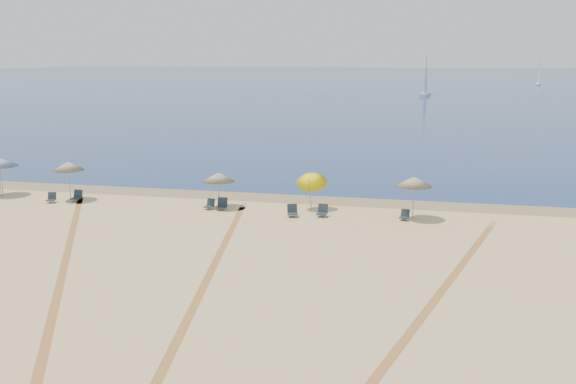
# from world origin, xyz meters

# --- Properties ---
(ground) EXTENTS (160.00, 160.00, 0.00)m
(ground) POSITION_xyz_m (0.00, 0.00, 0.00)
(ground) COLOR tan
(ground) RESTS_ON ground
(ocean) EXTENTS (500.00, 500.00, 0.00)m
(ocean) POSITION_xyz_m (0.00, 225.00, 0.01)
(ocean) COLOR #0C2151
(ocean) RESTS_ON ground
(wet_sand) EXTENTS (500.00, 500.00, 0.00)m
(wet_sand) POSITION_xyz_m (0.00, 24.00, 0.00)
(wet_sand) COLOR olive
(wet_sand) RESTS_ON ground
(umbrella_0) EXTENTS (2.28, 2.28, 2.56)m
(umbrella_0) POSITION_xyz_m (-19.82, 20.91, 2.22)
(umbrella_0) COLOR gray
(umbrella_0) RESTS_ON ground
(umbrella_1) EXTENTS (2.02, 2.02, 2.56)m
(umbrella_1) POSITION_xyz_m (-14.59, 20.57, 2.21)
(umbrella_1) COLOR gray
(umbrella_1) RESTS_ON ground
(umbrella_2) EXTENTS (2.05, 2.06, 2.23)m
(umbrella_2) POSITION_xyz_m (-4.51, 20.69, 1.88)
(umbrella_2) COLOR gray
(umbrella_2) RESTS_ON ground
(umbrella_3) EXTENTS (1.85, 1.96, 2.60)m
(umbrella_3) POSITION_xyz_m (1.16, 21.31, 1.92)
(umbrella_3) COLOR gray
(umbrella_3) RESTS_ON ground
(umbrella_4) EXTENTS (2.07, 2.07, 2.51)m
(umbrella_4) POSITION_xyz_m (7.26, 20.40, 2.17)
(umbrella_4) COLOR gray
(umbrella_4) RESTS_ON ground
(chair_1) EXTENTS (0.65, 0.72, 0.63)m
(chair_1) POSITION_xyz_m (-15.35, 19.63, 0.28)
(chair_1) COLOR black
(chair_1) RESTS_ON ground
(chair_2) EXTENTS (0.58, 0.68, 0.70)m
(chair_2) POSITION_xyz_m (-13.98, 20.35, 0.31)
(chair_2) COLOR black
(chair_2) RESTS_ON ground
(chair_3) EXTENTS (0.64, 0.70, 0.63)m
(chair_3) POSITION_xyz_m (-4.90, 20.06, 0.28)
(chair_3) COLOR black
(chair_3) RESTS_ON ground
(chair_4) EXTENTS (0.68, 0.77, 0.73)m
(chair_4) POSITION_xyz_m (-4.11, 20.06, 0.32)
(chair_4) COLOR black
(chair_4) RESTS_ON ground
(chair_5) EXTENTS (0.75, 0.82, 0.70)m
(chair_5) POSITION_xyz_m (0.39, 19.37, 0.31)
(chair_5) COLOR black
(chair_5) RESTS_ON ground
(chair_6) EXTENTS (0.63, 0.72, 0.71)m
(chair_6) POSITION_xyz_m (2.10, 19.75, 0.31)
(chair_6) COLOR black
(chair_6) RESTS_ON ground
(chair_7) EXTENTS (0.63, 0.69, 0.60)m
(chair_7) POSITION_xyz_m (6.82, 19.95, 0.26)
(chair_7) COLOR black
(chair_7) RESTS_ON ground
(sailboat_0) EXTENTS (2.50, 6.18, 8.95)m
(sailboat_0) POSITION_xyz_m (7.79, 130.42, 2.71)
(sailboat_0) COLOR white
(sailboat_0) RESTS_ON ocean
(sailboat_1) EXTENTS (1.63, 4.80, 7.01)m
(sailboat_1) POSITION_xyz_m (41.07, 188.30, 2.12)
(sailboat_1) COLOR white
(sailboat_1) RESTS_ON ocean
(tire_tracks) EXTENTS (52.99, 40.59, 0.00)m
(tire_tracks) POSITION_xyz_m (-0.48, 8.12, 0.00)
(tire_tracks) COLOR tan
(tire_tracks) RESTS_ON ground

